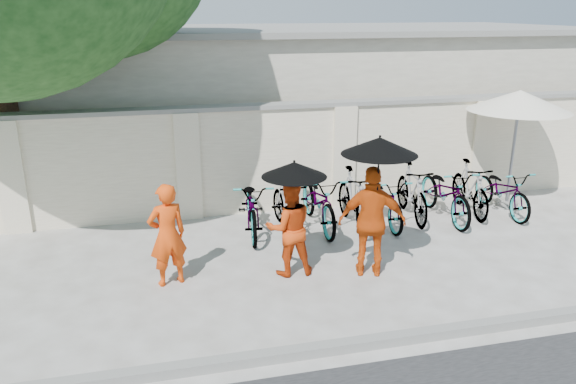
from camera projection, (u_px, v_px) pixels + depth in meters
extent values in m
plane|color=#B7B5B1|center=(278.00, 287.00, 7.98)|extent=(80.00, 80.00, 0.00)
cube|color=slate|center=(310.00, 351.00, 6.39)|extent=(40.00, 0.16, 0.12)
cube|color=#F0E4C6|center=(292.00, 159.00, 10.84)|extent=(20.00, 0.30, 2.00)
cube|color=beige|center=(294.00, 97.00, 14.39)|extent=(14.00, 6.00, 3.20)
imported|color=#E7410A|center=(167.00, 235.00, 7.85)|extent=(0.63, 0.50, 1.50)
imported|color=#C2380C|center=(289.00, 228.00, 8.17)|extent=(0.71, 0.56, 1.45)
cylinder|color=black|center=(294.00, 197.00, 7.95)|extent=(0.02, 0.02, 0.81)
cone|color=black|center=(294.00, 169.00, 7.82)|extent=(0.93, 0.93, 0.21)
imported|color=#CA460C|center=(372.00, 222.00, 8.11)|extent=(1.05, 0.68, 1.66)
cylinder|color=black|center=(378.00, 182.00, 7.84)|extent=(0.02, 0.02, 1.04)
cone|color=black|center=(380.00, 146.00, 7.68)|extent=(1.06, 1.06, 0.24)
cylinder|color=slate|center=(506.00, 203.00, 11.27)|extent=(0.44, 0.44, 0.09)
cylinder|color=gray|center=(512.00, 155.00, 10.96)|extent=(0.06, 0.06, 2.06)
cone|color=silver|center=(519.00, 101.00, 10.63)|extent=(2.26, 2.26, 0.39)
imported|color=gray|center=(252.00, 206.00, 9.73)|extent=(0.87, 1.96, 1.00)
imported|color=gray|center=(287.00, 205.00, 9.80)|extent=(0.59, 1.66, 0.98)
imported|color=gray|center=(319.00, 201.00, 9.99)|extent=(0.68, 1.93, 1.02)
imported|color=gray|center=(353.00, 199.00, 10.01)|extent=(0.56, 1.77, 1.05)
imported|color=gray|center=(384.00, 200.00, 10.19)|extent=(0.63, 1.75, 0.92)
imported|color=gray|center=(412.00, 192.00, 10.42)|extent=(0.71, 1.78, 1.04)
imported|color=gray|center=(446.00, 193.00, 10.41)|extent=(0.72, 1.94, 1.01)
imported|color=gray|center=(470.00, 188.00, 10.70)|extent=(0.68, 1.71, 1.00)
imported|color=gray|center=(503.00, 191.00, 10.71)|extent=(0.64, 1.74, 0.91)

